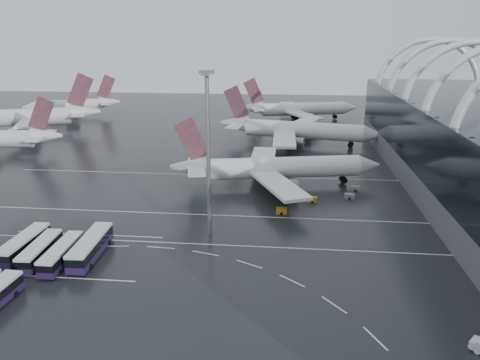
# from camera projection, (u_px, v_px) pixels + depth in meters

# --- Properties ---
(ground) EXTENTS (420.00, 420.00, 0.00)m
(ground) POSITION_uv_depth(u_px,v_px,m) (216.00, 240.00, 85.32)
(ground) COLOR black
(ground) RESTS_ON ground
(lane_marking_near) EXTENTS (120.00, 0.25, 0.01)m
(lane_marking_near) POSITION_uv_depth(u_px,v_px,m) (214.00, 245.00, 83.42)
(lane_marking_near) COLOR white
(lane_marking_near) RESTS_ON ground
(lane_marking_mid) EXTENTS (120.00, 0.25, 0.01)m
(lane_marking_mid) POSITION_uv_depth(u_px,v_px,m) (225.00, 215.00, 96.69)
(lane_marking_mid) COLOR white
(lane_marking_mid) RESTS_ON ground
(lane_marking_far) EXTENTS (120.00, 0.25, 0.01)m
(lane_marking_far) POSITION_uv_depth(u_px,v_px,m) (239.00, 176.00, 123.25)
(lane_marking_far) COLOR white
(lane_marking_far) RESTS_ON ground
(bus_bay_line_south) EXTENTS (28.00, 0.25, 0.01)m
(bus_bay_line_south) POSITION_uv_depth(u_px,v_px,m) (48.00, 277.00, 72.46)
(bus_bay_line_south) COLOR white
(bus_bay_line_south) RESTS_ON ground
(bus_bay_line_north) EXTENTS (28.00, 0.25, 0.01)m
(bus_bay_line_north) POSITION_uv_depth(u_px,v_px,m) (90.00, 234.00, 87.63)
(bus_bay_line_north) COLOR white
(bus_bay_line_north) RESTS_ON ground
(airliner_main) EXTENTS (51.73, 44.67, 17.60)m
(airliner_main) POSITION_uv_depth(u_px,v_px,m) (273.00, 168.00, 114.25)
(airliner_main) COLOR white
(airliner_main) RESTS_ON ground
(airliner_gate_b) EXTENTS (54.69, 48.43, 19.06)m
(airliner_gate_b) POSITION_uv_depth(u_px,v_px,m) (295.00, 130.00, 156.82)
(airliner_gate_b) COLOR white
(airliner_gate_b) RESTS_ON ground
(airliner_gate_c) EXTENTS (50.68, 46.06, 18.26)m
(airliner_gate_c) POSITION_uv_depth(u_px,v_px,m) (297.00, 109.00, 200.16)
(airliner_gate_c) COLOR white
(airliner_gate_c) RESTS_ON ground
(jet_remote_mid) EXTENTS (48.61, 39.58, 21.70)m
(jet_remote_mid) POSITION_uv_depth(u_px,v_px,m) (35.00, 117.00, 176.67)
(jet_remote_mid) COLOR white
(jet_remote_mid) RESTS_ON ground
(jet_remote_far) EXTENTS (40.27, 32.83, 18.15)m
(jet_remote_far) POSITION_uv_depth(u_px,v_px,m) (74.00, 106.00, 209.84)
(jet_remote_far) COLOR white
(jet_remote_far) RESTS_ON ground
(bus_row_near_a) EXTENTS (3.31, 12.88, 3.15)m
(bus_row_near_a) POSITION_uv_depth(u_px,v_px,m) (24.00, 244.00, 79.51)
(bus_row_near_a) COLOR #20133D
(bus_row_near_a) RESTS_ON ground
(bus_row_near_b) EXTENTS (3.30, 12.15, 2.96)m
(bus_row_near_b) POSITION_uv_depth(u_px,v_px,m) (40.00, 251.00, 77.55)
(bus_row_near_b) COLOR #20133D
(bus_row_near_b) RESTS_ON ground
(bus_row_near_c) EXTENTS (3.17, 12.34, 3.02)m
(bus_row_near_c) POSITION_uv_depth(u_px,v_px,m) (62.00, 253.00, 76.47)
(bus_row_near_c) COLOR #20133D
(bus_row_near_c) RESTS_ON ground
(bus_row_near_d) EXTENTS (3.75, 14.05, 3.43)m
(bus_row_near_d) POSITION_uv_depth(u_px,v_px,m) (91.00, 247.00, 78.37)
(bus_row_near_d) COLOR #20133D
(bus_row_near_d) RESTS_ON ground
(floodlight_mast) EXTENTS (2.31, 2.31, 30.14)m
(floodlight_mast) POSITION_uv_depth(u_px,v_px,m) (208.00, 135.00, 81.76)
(floodlight_mast) COLOR gray
(floodlight_mast) RESTS_ON ground
(gse_cart_belly_a) EXTENTS (2.09, 1.23, 1.14)m
(gse_cart_belly_a) POSITION_uv_depth(u_px,v_px,m) (312.00, 199.00, 104.32)
(gse_cart_belly_a) COLOR #A87716
(gse_cart_belly_a) RESTS_ON ground
(gse_cart_belly_b) EXTENTS (2.06, 1.22, 1.13)m
(gse_cart_belly_b) POSITION_uv_depth(u_px,v_px,m) (355.00, 189.00, 111.56)
(gse_cart_belly_b) COLOR slate
(gse_cart_belly_b) RESTS_ON ground
(gse_cart_belly_c) EXTENTS (2.28, 1.35, 1.24)m
(gse_cart_belly_c) POSITION_uv_depth(u_px,v_px,m) (282.00, 211.00, 97.49)
(gse_cart_belly_c) COLOR #A87716
(gse_cart_belly_c) RESTS_ON ground
(gse_cart_belly_d) EXTENTS (2.13, 1.26, 1.16)m
(gse_cart_belly_d) POSITION_uv_depth(u_px,v_px,m) (349.00, 196.00, 106.40)
(gse_cart_belly_d) COLOR slate
(gse_cart_belly_d) RESTS_ON ground
(gse_cart_belly_e) EXTENTS (2.24, 1.32, 1.22)m
(gse_cart_belly_e) POSITION_uv_depth(u_px,v_px,m) (294.00, 183.00, 115.34)
(gse_cart_belly_e) COLOR #A87716
(gse_cart_belly_e) RESTS_ON ground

